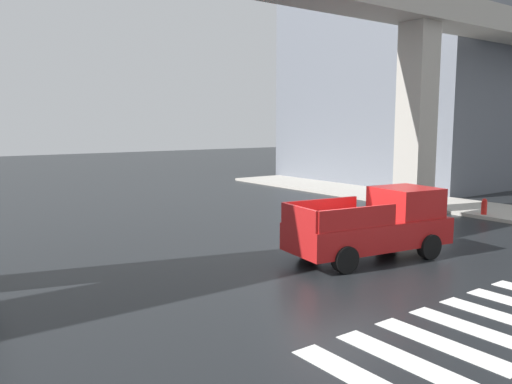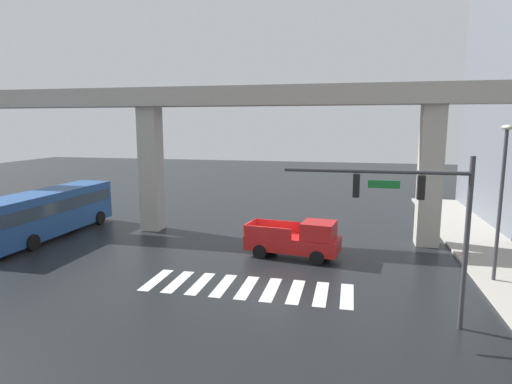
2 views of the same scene
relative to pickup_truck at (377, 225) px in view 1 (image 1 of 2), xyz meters
The scene contains 5 objects.
ground_plane 1.97m from the pickup_truck, 167.46° to the left, with size 120.00×120.00×0.00m, color black.
crosswalk_stripes 5.30m from the pickup_truck, 108.58° to the right, with size 9.35×2.80×0.01m.
sidewalk_east 10.82m from the pickup_truck, 12.70° to the left, with size 4.00×36.00×0.15m, color #ADA89E.
pickup_truck is the anchor object (origin of this frame).
fire_hydrant 9.09m from the pickup_truck, 10.63° to the left, with size 0.24×0.24×0.85m.
Camera 1 is at (-10.31, -10.54, 4.04)m, focal length 36.05 mm.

